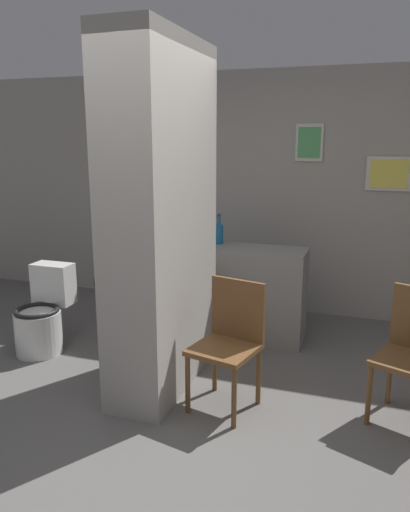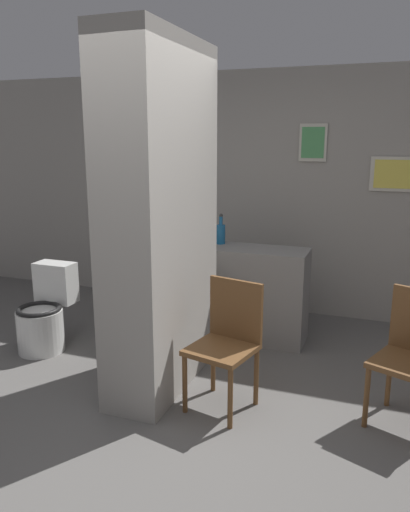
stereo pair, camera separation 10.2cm
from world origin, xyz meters
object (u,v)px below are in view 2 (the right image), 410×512
object	(u,v)px
bicycle	(167,290)
bottle_tall	(221,233)
toilet	(45,315)
chair_near_pillar	(227,338)

from	to	relation	value
bicycle	bottle_tall	xyz separation A→B (m)	(0.58, 0.01, 0.64)
toilet	chair_near_pillar	distance (m)	1.92
bicycle	bottle_tall	bearing A→B (deg)	0.62
toilet	chair_near_pillar	xyz separation A→B (m)	(1.87, -0.37, 0.20)
toilet	chair_near_pillar	world-z (taller)	chair_near_pillar
chair_near_pillar	bottle_tall	distance (m)	1.52
bicycle	toilet	bearing A→B (deg)	-129.13
toilet	bottle_tall	bearing A→B (deg)	35.52
toilet	bicycle	size ratio (longest dim) A/B	0.46
chair_near_pillar	bottle_tall	size ratio (longest dim) A/B	3.09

